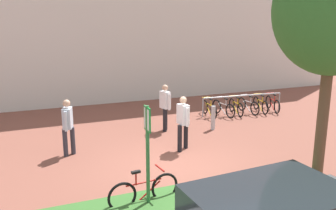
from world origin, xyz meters
The scene contains 10 objects.
ground_plane centered at (0.00, 0.00, 0.00)m, with size 60.00×60.00×0.00m, color brown.
planter_strip centered at (-0.44, -1.85, 0.08)m, with size 7.00×1.10×0.16m, color #336028.
tree_sidewalk centered at (3.25, -1.85, 4.22)m, with size 2.89×2.89×5.84m.
parking_sign_post centered at (-1.47, -1.85, 1.51)m, with size 0.08×0.36×2.31m.
bike_at_sign centered at (-1.51, -1.68, 0.35)m, with size 1.68×0.42×0.86m.
bike_rack_cluster centered at (4.93, 4.33, 0.35)m, with size 3.75×1.76×0.83m.
bollard_steel centered at (2.63, 2.74, 0.45)m, with size 0.16×0.16×0.90m, color #ADADB2.
person_shirt_white centered at (0.94, 3.29, 0.98)m, with size 0.32×0.60×1.72m.
person_casual_tan centered at (-2.65, 2.07, 0.98)m, with size 0.38×0.58×1.72m.
person_shirt_blue centered at (0.71, 1.19, 0.98)m, with size 0.45×0.61×1.72m.
Camera 1 is at (-3.76, -8.67, 4.04)m, focal length 38.87 mm.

